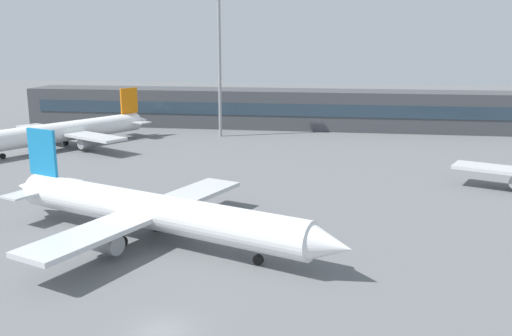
% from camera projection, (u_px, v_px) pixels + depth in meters
% --- Properties ---
extents(ground_plane, '(400.00, 400.00, 0.00)m').
position_uv_depth(ground_plane, '(251.00, 188.00, 78.19)').
color(ground_plane, slate).
extents(terminal_building, '(128.84, 12.13, 9.00)m').
position_uv_depth(terminal_building, '(290.00, 109.00, 132.57)').
color(terminal_building, '#3F4247').
rests_on(terminal_building, ground_plane).
extents(airplane_near, '(40.95, 29.35, 10.57)m').
position_uv_depth(airplane_near, '(155.00, 212.00, 56.70)').
color(airplane_near, white).
rests_on(airplane_near, ground_plane).
extents(airplane_far, '(28.44, 39.16, 10.64)m').
position_uv_depth(airplane_far, '(62.00, 132.00, 106.52)').
color(airplane_far, white).
rests_on(airplane_far, ground_plane).
extents(floodlight_tower_west, '(3.20, 0.80, 30.29)m').
position_uv_depth(floodlight_tower_west, '(219.00, 56.00, 117.25)').
color(floodlight_tower_west, gray).
rests_on(floodlight_tower_west, ground_plane).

